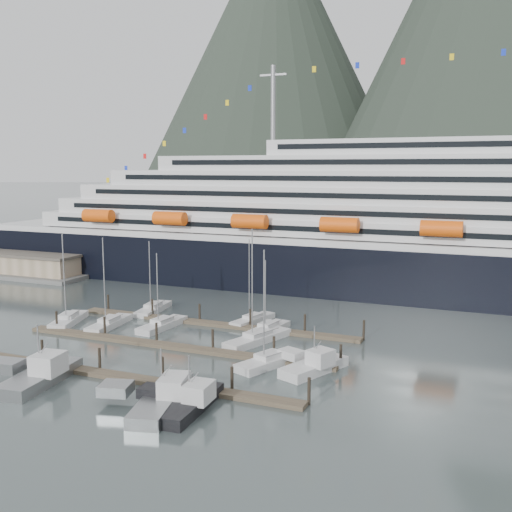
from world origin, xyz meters
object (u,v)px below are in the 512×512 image
object	(u,v)px
sailboat_b	(109,324)
trawler_d	(188,402)
trawler_b	(39,375)
cruise_ship	(465,235)
trawler_c	(161,397)
sailboat_e	(153,309)
trawler_e	(313,365)
warehouse	(14,262)
sailboat_c	(162,325)
sailboat_g	(253,320)
sailboat_d	(258,339)
sailboat_a	(69,321)
sailboat_h	(269,362)
sailboat_f	(268,330)

from	to	relation	value
sailboat_b	trawler_d	world-z (taller)	sailboat_b
trawler_b	trawler_d	size ratio (longest dim) A/B	1.13
cruise_ship	trawler_c	xyz separation A→B (m)	(-25.52, -69.98, -11.16)
sailboat_e	trawler_e	xyz separation A→B (m)	(34.99, -18.78, 0.42)
warehouse	sailboat_c	world-z (taller)	sailboat_c
sailboat_g	trawler_e	distance (m)	24.75
sailboat_c	trawler_e	distance (m)	29.68
warehouse	sailboat_d	bearing A→B (deg)	-22.43
sailboat_a	cruise_ship	bearing A→B (deg)	-68.84
trawler_b	sailboat_b	bearing A→B (deg)	10.52
sailboat_a	trawler_b	bearing A→B (deg)	-165.15
sailboat_h	trawler_e	size ratio (longest dim) A/B	1.50
trawler_d	warehouse	bearing A→B (deg)	51.09
trawler_c	trawler_e	world-z (taller)	trawler_c
sailboat_e	trawler_c	size ratio (longest dim) A/B	0.94
sailboat_e	trawler_b	bearing A→B (deg)	-176.99
cruise_ship	trawler_c	size ratio (longest dim) A/B	15.17
warehouse	sailboat_a	xyz separation A→B (m)	(45.00, -34.03, -1.80)
sailboat_b	sailboat_g	bearing A→B (deg)	-66.54
sailboat_b	trawler_b	xyz separation A→B (m)	(7.70, -23.80, 0.54)
trawler_d	trawler_e	distance (m)	18.30
sailboat_a	trawler_d	size ratio (longest dim) A/B	1.38
sailboat_a	sailboat_h	distance (m)	38.07
sailboat_a	sailboat_h	xyz separation A→B (m)	(37.47, -6.73, 0.00)
sailboat_c	trawler_c	distance (m)	30.94
sailboat_d	trawler_d	bearing A→B (deg)	-155.41
sailboat_d	sailboat_e	bearing A→B (deg)	86.06
trawler_e	sailboat_g	bearing A→B (deg)	62.89
sailboat_g	sailboat_b	bearing A→B (deg)	132.61
trawler_b	trawler_c	bearing A→B (deg)	-97.49
sailboat_e	sailboat_c	bearing A→B (deg)	-148.25
sailboat_g	trawler_e	size ratio (longest dim) A/B	1.37
trawler_e	trawler_b	bearing A→B (deg)	142.09
cruise_ship	trawler_c	bearing A→B (deg)	-110.03
sailboat_d	trawler_b	xyz separation A→B (m)	(-17.15, -25.15, 0.52)
sailboat_c	trawler_b	xyz separation A→B (m)	(-0.40, -26.41, 0.55)
warehouse	trawler_b	xyz separation A→B (m)	(60.03, -57.02, -1.28)
sailboat_a	trawler_d	bearing A→B (deg)	-141.71
sailboat_f	sailboat_c	bearing A→B (deg)	113.13
sailboat_h	trawler_e	bearing A→B (deg)	-68.14
cruise_ship	sailboat_b	size ratio (longest dim) A/B	14.21
warehouse	sailboat_f	world-z (taller)	sailboat_f
trawler_b	cruise_ship	bearing A→B (deg)	-38.39
sailboat_d	trawler_d	xyz separation A→B (m)	(2.68, -25.14, 0.39)
trawler_d	sailboat_c	bearing A→B (deg)	32.97
sailboat_f	warehouse	bearing A→B (deg)	79.61
trawler_c	cruise_ship	bearing A→B (deg)	-34.54
sailboat_f	trawler_b	xyz separation A→B (m)	(-16.62, -30.61, 0.56)
trawler_d	trawler_e	size ratio (longest dim) A/B	1.07
sailboat_d	trawler_c	xyz separation A→B (m)	(-0.67, -25.18, 0.43)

